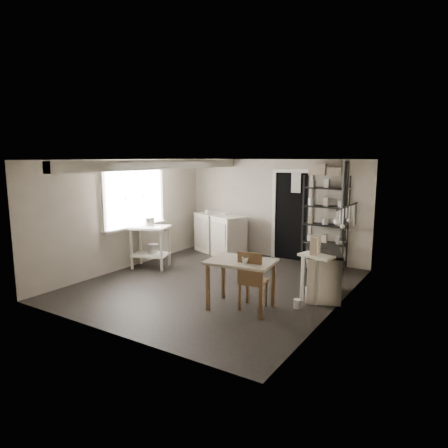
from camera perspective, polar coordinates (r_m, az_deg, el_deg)
The scene contains 31 objects.
floor at distance 7.53m, azimuth -1.23°, elevation -8.60°, with size 5.00×5.00×0.00m, color black.
ceiling at distance 7.16m, azimuth -1.30°, elevation 9.17°, with size 5.00×5.00×0.00m, color beige.
wall_back at distance 9.42m, azimuth 7.17°, elevation 2.17°, with size 4.50×0.02×2.30m, color #B2A898.
wall_front at distance 5.40m, azimuth -16.13°, elevation -3.64°, with size 4.50×0.02×2.30m, color #B2A898.
wall_left at distance 8.69m, azimuth -13.73°, elevation 1.36°, with size 0.02×5.00×2.30m, color #B2A898.
wall_right at distance 6.32m, azimuth 16.01°, elevation -1.74°, with size 0.02×5.00×2.30m, color #B2A898.
window at distance 8.77m, azimuth -12.74°, elevation 3.77°, with size 0.12×1.76×1.28m, color white, non-canonical shape.
doorway at distance 9.23m, azimuth 9.60°, elevation 1.03°, with size 0.96×0.10×2.08m, color white, non-canonical shape.
ceiling_beam at distance 7.89m, azimuth -8.66°, elevation 8.38°, with size 0.18×5.00×0.18m, color white, non-canonical shape.
wallpaper_panel at distance 6.32m, azimuth 15.92°, elevation -1.73°, with size 0.01×5.00×2.30m, color beige, non-canonical shape.
utensil_rail at distance 6.85m, azimuth 17.10°, elevation 2.44°, with size 0.06×1.20×0.44m, color silver, non-canonical shape.
prep_table at distance 8.70m, azimuth -10.44°, elevation -3.55°, with size 0.78×0.56×0.89m, color white, non-canonical shape.
stockpot at distance 8.74m, azimuth -10.69°, elevation 0.11°, with size 0.24×0.24×0.26m, color silver.
saucepan at distance 8.47m, azimuth -9.58°, elevation -0.77°, with size 0.18×0.18×0.10m, color silver.
bucket at distance 8.70m, azimuth -10.10°, elevation -3.63°, with size 0.23×0.23×0.25m, color silver.
base_cabinets at distance 9.79m, azimuth -0.60°, elevation -1.56°, with size 1.47×0.63×0.97m, color beige, non-canonical shape.
mixing_bowl at distance 9.59m, azimuth 0.05°, elevation 1.19°, with size 0.26×0.26×0.06m, color silver.
counter_cup at distance 9.85m, azimuth -2.44°, elevation 1.48°, with size 0.12×0.12×0.09m, color silver.
shelf_rack at distance 8.80m, azimuth 14.24°, elevation 0.12°, with size 0.93×0.36×1.97m, color black, non-canonical shape.
shelf_jar at distance 8.89m, azimuth 12.68°, elevation 3.00°, with size 0.09×0.09×0.19m, color silver.
storage_box_a at distance 8.79m, azimuth 13.27°, elevation 7.10°, with size 0.34×0.30×0.24m, color beige.
storage_box_b at distance 8.60m, azimuth 15.36°, elevation 6.83°, with size 0.26×0.24×0.17m, color beige.
stove at distance 7.04m, azimuth 13.90°, elevation -6.45°, with size 0.56×1.01×0.79m, color beige, non-canonical shape.
stovepipe at distance 7.15m, azimuth 16.85°, elevation 3.06°, with size 0.11×0.11×1.41m, color black, non-canonical shape.
side_ledge at distance 6.57m, azimuth 12.93°, elevation -7.67°, with size 0.54×0.29×0.83m, color white, non-canonical shape.
oats_box at distance 6.44m, azimuth 12.93°, elevation -2.67°, with size 0.12×0.20×0.30m, color beige.
work_table at distance 6.30m, azimuth 2.44°, elevation -8.64°, with size 1.01×0.71×0.77m, color beige, non-canonical shape.
table_cup at distance 6.00m, azimuth 3.03°, elevation -5.31°, with size 0.11×0.11×0.10m, color silver.
chair at distance 6.27m, azimuth 4.25°, elevation -7.75°, with size 0.39×0.41×0.94m, color brown, non-canonical shape.
flour_sack at distance 8.48m, azimuth 13.56°, elevation -5.10°, with size 0.41×0.35×0.50m, color silver.
floor_crock at distance 6.49m, azimuth 10.41°, elevation -11.11°, with size 0.12×0.12×0.14m, color silver.
Camera 1 is at (3.96, -5.96, 2.34)m, focal length 32.00 mm.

